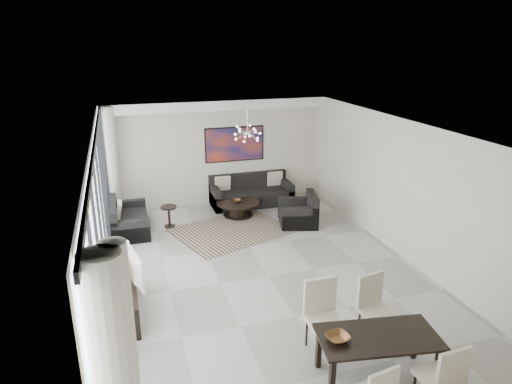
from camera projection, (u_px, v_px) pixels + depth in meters
name	position (u px, v px, depth m)	size (l,w,h in m)	color
room_shell	(292.00, 205.00, 8.63)	(6.00, 9.00, 2.90)	#A8A39B
window_wall	(109.00, 224.00, 7.71)	(0.37, 8.95, 2.90)	silver
soffit	(217.00, 105.00, 11.98)	(5.98, 0.40, 0.26)	white
painting	(235.00, 144.00, 12.63)	(1.68, 0.04, 0.98)	#B33A18
chandelier	(247.00, 133.00, 10.56)	(0.66, 0.66, 0.71)	silver
rug	(231.00, 230.00, 11.08)	(2.58, 1.99, 0.01)	black
coffee_table	(238.00, 208.00, 11.96)	(1.11, 1.11, 0.39)	black
bowl_coffee	(237.00, 201.00, 11.87)	(0.22, 0.22, 0.07)	brown
sofa_main	(251.00, 194.00, 12.80)	(2.25, 0.92, 0.82)	black
loveseat	(128.00, 222.00, 10.94)	(0.87, 1.55, 0.78)	black
armchair	(299.00, 214.00, 11.40)	(1.09, 1.13, 0.80)	black
side_table	(169.00, 213.00, 11.21)	(0.39, 0.39, 0.54)	black
tv_console	(122.00, 298.00, 7.70)	(0.49, 1.75, 0.55)	black
television	(129.00, 268.00, 7.56)	(0.98, 0.13, 0.56)	gray
dining_table	(378.00, 341.00, 6.12)	(1.72, 1.05, 0.67)	black
dining_chair_se	(445.00, 375.00, 5.50)	(0.50, 0.50, 1.02)	#C0B6A0
dining_chair_nw	(323.00, 310.00, 6.72)	(0.51, 0.51, 1.11)	#C0B6A0
dining_chair_ne	(374.00, 302.00, 6.99)	(0.57, 0.57, 1.04)	#C0B6A0
bowl_dining	(338.00, 338.00, 5.99)	(0.30, 0.30, 0.07)	brown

